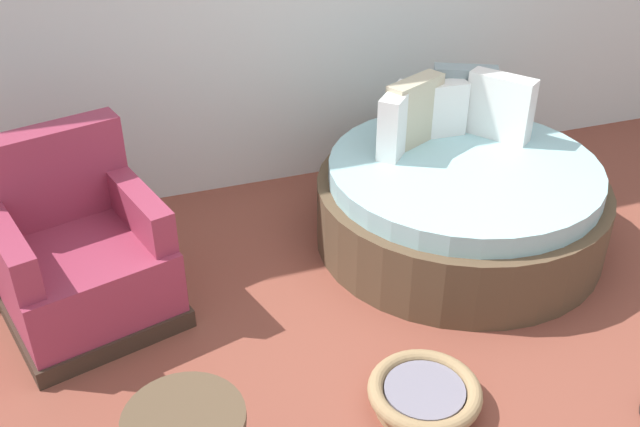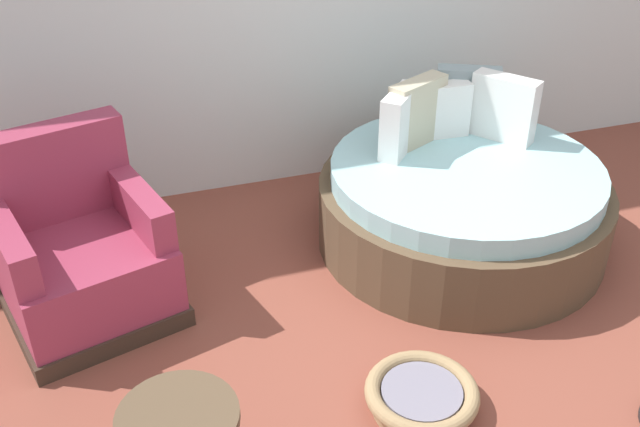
% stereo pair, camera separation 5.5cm
% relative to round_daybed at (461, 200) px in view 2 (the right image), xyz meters
% --- Properties ---
extents(ground_plane, '(8.00, 8.00, 0.02)m').
position_rel_round_daybed_xyz_m(ground_plane, '(-0.43, -0.94, -0.29)').
color(ground_plane, brown).
extents(round_daybed, '(1.69, 1.69, 0.92)m').
position_rel_round_daybed_xyz_m(round_daybed, '(0.00, 0.00, 0.00)').
color(round_daybed, brown).
rests_on(round_daybed, ground_plane).
extents(red_armchair, '(0.98, 0.98, 0.94)m').
position_rel_round_daybed_xyz_m(red_armchair, '(-2.15, 0.03, 0.05)').
color(red_armchair, '#38281E').
rests_on(red_armchair, ground_plane).
extents(pet_basket, '(0.51, 0.51, 0.13)m').
position_rel_round_daybed_xyz_m(pet_basket, '(-0.78, -1.17, -0.21)').
color(pet_basket, '#9E7F56').
rests_on(pet_basket, ground_plane).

